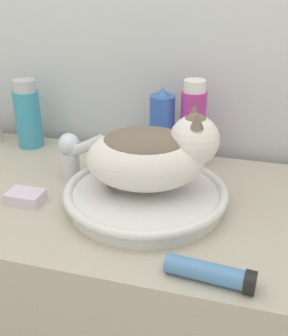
{
  "coord_description": "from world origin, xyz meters",
  "views": [
    {
      "loc": [
        0.23,
        -0.5,
        1.37
      ],
      "look_at": [
        0.02,
        0.24,
        0.99
      ],
      "focal_mm": 45.0,
      "sensor_mm": 36.0,
      "label": 1
    }
  ],
  "objects_px": {
    "spray_bottle_trigger": "(161,128)",
    "cat": "(153,153)",
    "mouthwash_bottle": "(28,115)",
    "soap_bar": "(25,197)",
    "cream_tube": "(211,273)",
    "shampoo_bottle_tall": "(193,125)",
    "faucet": "(73,153)"
  },
  "relations": [
    {
      "from": "faucet",
      "to": "soap_bar",
      "type": "bearing_deg",
      "value": -96.33
    },
    {
      "from": "cat",
      "to": "mouthwash_bottle",
      "type": "xyz_separation_m",
      "value": [
        -0.41,
        0.22,
        -0.03
      ]
    },
    {
      "from": "cream_tube",
      "to": "shampoo_bottle_tall",
      "type": "bearing_deg",
      "value": 104.19
    },
    {
      "from": "soap_bar",
      "to": "shampoo_bottle_tall",
      "type": "bearing_deg",
      "value": 42.58
    },
    {
      "from": "cream_tube",
      "to": "soap_bar",
      "type": "bearing_deg",
      "value": 160.86
    },
    {
      "from": "soap_bar",
      "to": "cat",
      "type": "bearing_deg",
      "value": 14.0
    },
    {
      "from": "cat",
      "to": "faucet",
      "type": "xyz_separation_m",
      "value": [
        -0.21,
        0.06,
        -0.05
      ]
    },
    {
      "from": "spray_bottle_trigger",
      "to": "mouthwash_bottle",
      "type": "xyz_separation_m",
      "value": [
        -0.38,
        0.0,
        -0.0
      ]
    },
    {
      "from": "faucet",
      "to": "spray_bottle_trigger",
      "type": "bearing_deg",
      "value": 61.35
    },
    {
      "from": "shampoo_bottle_tall",
      "to": "cream_tube",
      "type": "height_order",
      "value": "shampoo_bottle_tall"
    },
    {
      "from": "faucet",
      "to": "mouthwash_bottle",
      "type": "relative_size",
      "value": 0.71
    },
    {
      "from": "shampoo_bottle_tall",
      "to": "mouthwash_bottle",
      "type": "bearing_deg",
      "value": 180.0
    },
    {
      "from": "shampoo_bottle_tall",
      "to": "faucet",
      "type": "bearing_deg",
      "value": -147.74
    },
    {
      "from": "shampoo_bottle_tall",
      "to": "spray_bottle_trigger",
      "type": "bearing_deg",
      "value": 180.0
    },
    {
      "from": "cat",
      "to": "mouthwash_bottle",
      "type": "distance_m",
      "value": 0.47
    },
    {
      "from": "spray_bottle_trigger",
      "to": "soap_bar",
      "type": "distance_m",
      "value": 0.38
    },
    {
      "from": "spray_bottle_trigger",
      "to": "cat",
      "type": "bearing_deg",
      "value": -80.85
    },
    {
      "from": "soap_bar",
      "to": "spray_bottle_trigger",
      "type": "bearing_deg",
      "value": 51.1
    },
    {
      "from": "cat",
      "to": "mouthwash_bottle",
      "type": "bearing_deg",
      "value": 136.97
    },
    {
      "from": "cat",
      "to": "mouthwash_bottle",
      "type": "relative_size",
      "value": 1.6
    },
    {
      "from": "soap_bar",
      "to": "faucet",
      "type": "bearing_deg",
      "value": 65.13
    },
    {
      "from": "faucet",
      "to": "cream_tube",
      "type": "xyz_separation_m",
      "value": [
        0.36,
        -0.27,
        -0.05
      ]
    },
    {
      "from": "cat",
      "to": "soap_bar",
      "type": "relative_size",
      "value": 3.92
    },
    {
      "from": "faucet",
      "to": "cream_tube",
      "type": "distance_m",
      "value": 0.46
    },
    {
      "from": "cat",
      "to": "soap_bar",
      "type": "height_order",
      "value": "cat"
    },
    {
      "from": "faucet",
      "to": "shampoo_bottle_tall",
      "type": "distance_m",
      "value": 0.3
    },
    {
      "from": "shampoo_bottle_tall",
      "to": "soap_bar",
      "type": "bearing_deg",
      "value": -137.42
    },
    {
      "from": "spray_bottle_trigger",
      "to": "soap_bar",
      "type": "relative_size",
      "value": 2.56
    },
    {
      "from": "spray_bottle_trigger",
      "to": "mouthwash_bottle",
      "type": "distance_m",
      "value": 0.38
    },
    {
      "from": "shampoo_bottle_tall",
      "to": "soap_bar",
      "type": "distance_m",
      "value": 0.43
    },
    {
      "from": "faucet",
      "to": "soap_bar",
      "type": "xyz_separation_m",
      "value": [
        -0.06,
        -0.13,
        -0.06
      ]
    },
    {
      "from": "mouthwash_bottle",
      "to": "shampoo_bottle_tall",
      "type": "xyz_separation_m",
      "value": [
        0.46,
        0.0,
        0.02
      ]
    }
  ]
}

